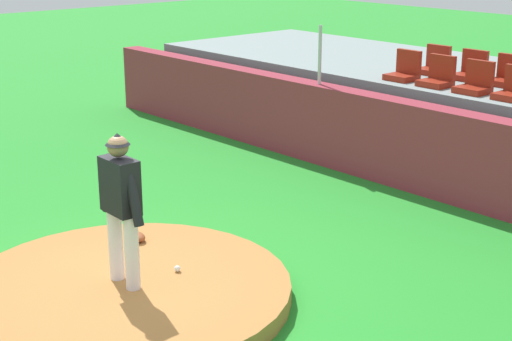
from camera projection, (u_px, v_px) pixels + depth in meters
ground_plane at (126, 300)px, 8.61m from camera, size 60.00×60.00×0.00m
pitchers_mound at (125, 291)px, 8.58m from camera, size 3.66×3.66×0.20m
pitcher at (121, 198)px, 8.26m from camera, size 0.76×0.27×1.70m
baseball at (177, 269)px, 8.82m from camera, size 0.07×0.07×0.07m
fielding_glove at (136, 237)px, 9.69m from camera, size 0.31×0.22×0.11m
brick_barrier at (431, 151)px, 11.88m from camera, size 16.69×0.40×1.37m
fence_post_left at (320, 55)px, 13.24m from camera, size 0.06×0.06×1.01m
stadium_chair_0 at (405, 71)px, 13.28m from camera, size 0.48×0.44×0.50m
stadium_chair_1 at (438, 77)px, 12.75m from camera, size 0.48×0.44×0.50m
stadium_chair_2 at (476, 83)px, 12.23m from camera, size 0.48×0.44×0.50m
stadium_chair_5 at (435, 65)px, 13.84m from camera, size 0.48×0.44×0.50m
stadium_chair_6 at (471, 70)px, 13.30m from camera, size 0.48×0.44×0.50m
stadium_chair_7 at (507, 76)px, 12.82m from camera, size 0.48×0.44×0.50m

